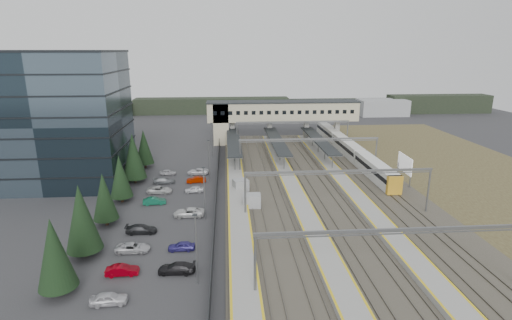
{
  "coord_description": "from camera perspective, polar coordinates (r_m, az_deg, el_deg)",
  "views": [
    {
      "loc": [
        -4.56,
        -63.3,
        24.37
      ],
      "look_at": [
        0.94,
        9.92,
        4.0
      ],
      "focal_mm": 28.0,
      "sensor_mm": 36.0,
      "label": 1
    }
  ],
  "objects": [
    {
      "name": "relay_cabin_near",
      "position": [
        63.64,
        -0.59,
        -5.89
      ],
      "size": [
        2.82,
        2.1,
        2.3
      ],
      "color": "gray",
      "rests_on": "ground"
    },
    {
      "name": "scrub_east",
      "position": [
        87.83,
        30.34,
        -2.78
      ],
      "size": [
        34.0,
        120.0,
        0.06
      ],
      "color": "#41351F",
      "rests_on": "ground"
    },
    {
      "name": "lampposts",
      "position": [
        67.67,
        -7.02,
        -1.83
      ],
      "size": [
        0.5,
        53.25,
        8.07
      ],
      "color": "slate",
      "rests_on": "ground"
    },
    {
      "name": "rail_corridor",
      "position": [
        73.74,
        6.83,
        -3.67
      ],
      "size": [
        34.0,
        90.0,
        0.92
      ],
      "color": "#3D392E",
      "rests_on": "ground"
    },
    {
      "name": "treeline_far",
      "position": [
        159.58,
        6.04,
        7.7
      ],
      "size": [
        170.0,
        19.0,
        7.0
      ],
      "color": "black",
      "rests_on": "ground"
    },
    {
      "name": "relay_cabin_far",
      "position": [
        70.62,
        -2.21,
        -3.7
      ],
      "size": [
        3.03,
        2.75,
        2.31
      ],
      "color": "gray",
      "rests_on": "ground"
    },
    {
      "name": "fence",
      "position": [
        72.21,
        -5.61,
        -3.45
      ],
      "size": [
        0.08,
        90.0,
        2.0
      ],
      "color": "#26282B",
      "rests_on": "ground"
    },
    {
      "name": "canopies",
      "position": [
        93.3,
        2.93,
        2.82
      ],
      "size": [
        23.1,
        30.0,
        3.28
      ],
      "color": "black",
      "rests_on": "ground"
    },
    {
      "name": "footbridge",
      "position": [
        107.27,
        2.34,
        6.68
      ],
      "size": [
        40.4,
        6.4,
        11.2
      ],
      "color": "tan",
      "rests_on": "ground"
    },
    {
      "name": "office_building",
      "position": [
        82.5,
        -26.76,
        5.36
      ],
      "size": [
        24.3,
        18.3,
        24.3
      ],
      "color": "#3C4B58",
      "rests_on": "ground"
    },
    {
      "name": "car_park",
      "position": [
        63.28,
        -12.49,
        -6.94
      ],
      "size": [
        10.59,
        44.26,
        1.29
      ],
      "color": "#B4B3B8",
      "rests_on": "ground"
    },
    {
      "name": "train",
      "position": [
        96.69,
        13.02,
        1.65
      ],
      "size": [
        2.62,
        54.81,
        3.3
      ],
      "color": "silver",
      "rests_on": "ground"
    },
    {
      "name": "gantries",
      "position": [
        70.76,
        9.4,
        0.24
      ],
      "size": [
        28.4,
        62.28,
        7.17
      ],
      "color": "slate",
      "rests_on": "ground"
    },
    {
      "name": "ground",
      "position": [
        67.98,
        -0.16,
        -5.5
      ],
      "size": [
        220.0,
        220.0,
        0.0
      ],
      "primitive_type": "plane",
      "color": "#2B2B2D",
      "rests_on": "ground"
    },
    {
      "name": "billboard",
      "position": [
        79.15,
        20.49,
        -0.63
      ],
      "size": [
        0.43,
        6.38,
        5.49
      ],
      "color": "slate",
      "rests_on": "ground"
    },
    {
      "name": "conifer_row",
      "position": [
        64.95,
        -19.68,
        -2.94
      ],
      "size": [
        4.42,
        49.82,
        9.5
      ],
      "color": "black",
      "rests_on": "ground"
    }
  ]
}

